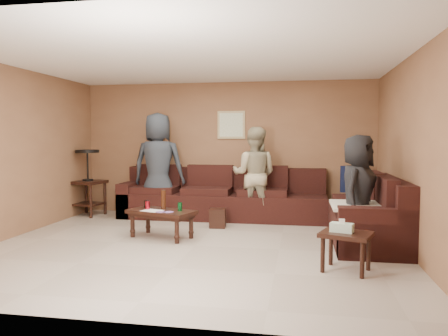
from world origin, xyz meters
name	(u,v)px	position (x,y,z in m)	size (l,w,h in m)	color
room	(194,122)	(0.00, 0.00, 1.66)	(5.60, 5.50, 2.50)	#AEA293
sectional_sofa	(264,206)	(0.81, 1.52, 0.33)	(4.65, 2.90, 0.97)	black
coffee_table	(161,214)	(-0.59, 0.38, 0.35)	(1.08, 0.78, 0.69)	black
end_table_left	(88,181)	(-2.53, 1.90, 0.65)	(0.63, 0.63, 1.24)	black
side_table_right	(345,237)	(1.89, -0.81, 0.38)	(0.63, 0.58, 0.58)	black
waste_bin	(218,218)	(0.08, 1.24, 0.15)	(0.26, 0.26, 0.31)	black
wall_art	(231,125)	(0.10, 2.48, 1.70)	(0.52, 0.04, 0.52)	tan
person_left	(158,166)	(-1.15, 1.92, 0.95)	(0.93, 0.61, 1.91)	#282E37
person_middle	(254,175)	(0.61, 1.85, 0.82)	(0.80, 0.62, 1.64)	tan
person_right	(358,192)	(2.13, 0.18, 0.75)	(0.73, 0.48, 1.50)	black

